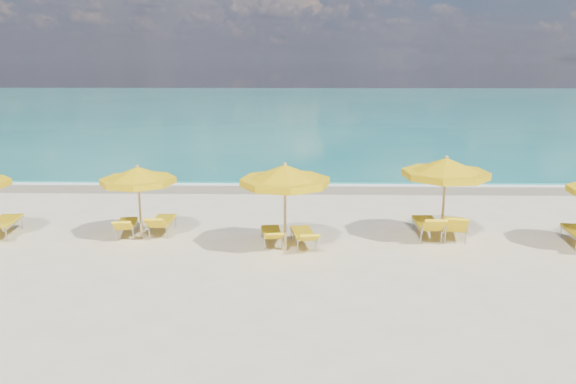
{
  "coord_description": "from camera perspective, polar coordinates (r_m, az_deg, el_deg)",
  "views": [
    {
      "loc": [
        0.37,
        -15.48,
        5.23
      ],
      "look_at": [
        0.0,
        1.5,
        1.2
      ],
      "focal_mm": 35.0,
      "sensor_mm": 36.0,
      "label": 1
    }
  ],
  "objects": [
    {
      "name": "whitecap_near",
      "position": [
        33.51,
        -9.75,
        4.18
      ],
      "size": [
        14.0,
        0.36,
        0.05
      ],
      "primitive_type": "cube",
      "color": "white",
      "rests_on": "ground"
    },
    {
      "name": "whitecap_far",
      "position": [
        40.55,
        12.14,
        5.64
      ],
      "size": [
        18.0,
        0.3,
        0.05
      ],
      "primitive_type": "cube",
      "color": "white",
      "rests_on": "ground"
    },
    {
      "name": "lounger_3_left",
      "position": [
        16.32,
        -1.67,
        -4.62
      ],
      "size": [
        0.75,
        1.73,
        0.66
      ],
      "rotation": [
        0.0,
        0.0,
        0.13
      ],
      "color": "#A5A8AD",
      "rests_on": "ground"
    },
    {
      "name": "ground_plane",
      "position": [
        16.35,
        -0.12,
        -5.31
      ],
      "size": [
        120.0,
        120.0,
        0.0
      ],
      "primitive_type": "plane",
      "color": "beige"
    },
    {
      "name": "lounger_3_right",
      "position": [
        16.14,
        1.58,
        -4.78
      ],
      "size": [
        0.86,
        1.85,
        0.7
      ],
      "rotation": [
        0.0,
        0.0,
        0.16
      ],
      "color": "#A5A8AD",
      "rests_on": "ground"
    },
    {
      "name": "lounger_1_right",
      "position": [
        19.13,
        -26.93,
        -3.26
      ],
      "size": [
        0.9,
        2.13,
        0.77
      ],
      "rotation": [
        0.0,
        0.0,
        0.12
      ],
      "color": "#A5A8AD",
      "rests_on": "ground"
    },
    {
      "name": "wet_sand_band",
      "position": [
        23.48,
        0.31,
        0.47
      ],
      "size": [
        120.0,
        2.6,
        0.01
      ],
      "primitive_type": "cube",
      "color": "tan",
      "rests_on": "ground"
    },
    {
      "name": "umbrella_4",
      "position": [
        16.76,
        15.73,
        2.32
      ],
      "size": [
        3.13,
        3.13,
        2.54
      ],
      "rotation": [
        0.0,
        0.0,
        -0.29
      ],
      "color": "tan",
      "rests_on": "ground"
    },
    {
      "name": "lounger_4_left",
      "position": [
        17.44,
        13.92,
        -3.68
      ],
      "size": [
        0.68,
        1.97,
        0.89
      ],
      "rotation": [
        0.0,
        0.0,
        -0.0
      ],
      "color": "#A5A8AD",
      "rests_on": "ground"
    },
    {
      "name": "lounger_4_right",
      "position": [
        17.56,
        16.53,
        -3.74
      ],
      "size": [
        0.99,
        1.93,
        0.92
      ],
      "rotation": [
        0.0,
        0.0,
        -0.2
      ],
      "color": "#A5A8AD",
      "rests_on": "ground"
    },
    {
      "name": "umbrella_2",
      "position": [
        16.94,
        -15.01,
        1.59
      ],
      "size": [
        2.53,
        2.53,
        2.24
      ],
      "rotation": [
        0.0,
        0.0,
        0.16
      ],
      "color": "tan",
      "rests_on": "ground"
    },
    {
      "name": "lounger_2_left",
      "position": [
        17.81,
        -16.07,
        -3.58
      ],
      "size": [
        0.82,
        1.73,
        0.73
      ],
      "rotation": [
        0.0,
        0.0,
        0.17
      ],
      "color": "#A5A8AD",
      "rests_on": "ground"
    },
    {
      "name": "umbrella_3",
      "position": [
        15.23,
        -0.31,
        1.66
      ],
      "size": [
        2.83,
        2.83,
        2.52
      ],
      "rotation": [
        0.0,
        0.0,
        0.15
      ],
      "color": "tan",
      "rests_on": "ground"
    },
    {
      "name": "lounger_2_right",
      "position": [
        17.72,
        -12.64,
        -3.41
      ],
      "size": [
        0.63,
        1.82,
        0.79
      ],
      "rotation": [
        0.0,
        0.0,
        0.01
      ],
      "color": "#A5A8AD",
      "rests_on": "ground"
    },
    {
      "name": "foam_line",
      "position": [
        24.26,
        0.35,
        0.9
      ],
      "size": [
        120.0,
        1.2,
        0.03
      ],
      "primitive_type": "cube",
      "color": "white",
      "rests_on": "ground"
    },
    {
      "name": "ocean",
      "position": [
        63.7,
        0.93,
        8.64
      ],
      "size": [
        120.0,
        80.0,
        0.3
      ],
      "primitive_type": "cube",
      "color": "#14736C",
      "rests_on": "ground"
    }
  ]
}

